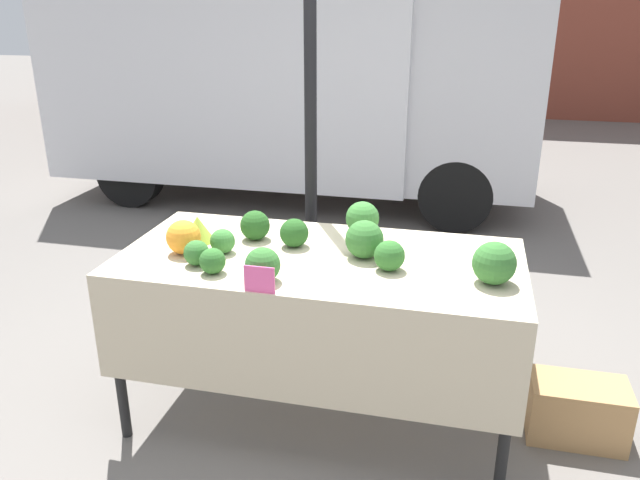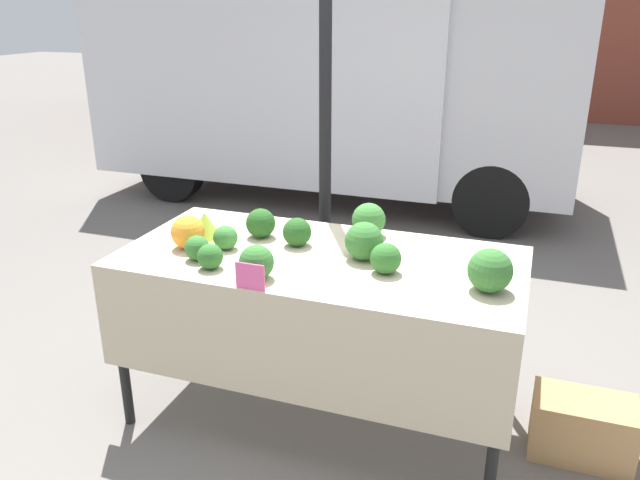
{
  "view_description": "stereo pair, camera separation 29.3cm",
  "coord_description": "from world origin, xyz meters",
  "px_view_note": "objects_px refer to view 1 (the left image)",
  "views": [
    {
      "loc": [
        0.64,
        -2.66,
        2.02
      ],
      "look_at": [
        0.0,
        0.0,
        0.97
      ],
      "focal_mm": 35.0,
      "sensor_mm": 36.0,
      "label": 1
    },
    {
      "loc": [
        0.92,
        -2.58,
        2.02
      ],
      "look_at": [
        0.0,
        0.0,
        0.97
      ],
      "focal_mm": 35.0,
      "sensor_mm": 36.0,
      "label": 2
    }
  ],
  "objects_px": {
    "parked_truck": "(282,58)",
    "orange_cauliflower": "(183,237)",
    "produce_crate": "(577,410)",
    "price_sign": "(259,280)"
  },
  "relations": [
    {
      "from": "parked_truck",
      "to": "orange_cauliflower",
      "type": "xyz_separation_m",
      "value": [
        0.68,
        -3.94,
        -0.49
      ]
    },
    {
      "from": "orange_cauliflower",
      "to": "produce_crate",
      "type": "distance_m",
      "value": 2.09
    },
    {
      "from": "parked_truck",
      "to": "price_sign",
      "type": "relative_size",
      "value": 36.84
    },
    {
      "from": "price_sign",
      "to": "produce_crate",
      "type": "bearing_deg",
      "value": 21.45
    },
    {
      "from": "price_sign",
      "to": "orange_cauliflower",
      "type": "bearing_deg",
      "value": 146.13
    },
    {
      "from": "orange_cauliflower",
      "to": "produce_crate",
      "type": "relative_size",
      "value": 0.36
    },
    {
      "from": "orange_cauliflower",
      "to": "price_sign",
      "type": "relative_size",
      "value": 1.25
    },
    {
      "from": "orange_cauliflower",
      "to": "price_sign",
      "type": "xyz_separation_m",
      "value": [
        0.49,
        -0.33,
        -0.02
      ]
    },
    {
      "from": "parked_truck",
      "to": "price_sign",
      "type": "distance_m",
      "value": 4.46
    },
    {
      "from": "parked_truck",
      "to": "orange_cauliflower",
      "type": "bearing_deg",
      "value": -80.17
    }
  ]
}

